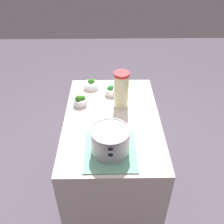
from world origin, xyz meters
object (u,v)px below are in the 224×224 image
Objects in this scene: cooking_pot at (110,140)px; lemonade_pitcher at (121,90)px; broccoli_bowl_center at (91,84)px; broccoli_bowl_front at (80,101)px; broccoli_bowl_back at (111,91)px.

cooking_pot is 0.49m from lemonade_pitcher.
lemonade_pitcher is at bearing -137.35° from broccoli_bowl_center.
broccoli_bowl_front is (0.01, 0.31, -0.10)m from lemonade_pitcher.
cooking_pot is at bearing -155.68° from broccoli_bowl_front.
lemonade_pitcher reaches higher than broccoli_bowl_front.
cooking_pot is 2.87× the size of broccoli_bowl_front.
broccoli_bowl_front is at bearing 163.90° from broccoli_bowl_center.
lemonade_pitcher is 0.37m from broccoli_bowl_center.
lemonade_pitcher is at bearing -154.19° from broccoli_bowl_back.
broccoli_bowl_back is (-0.10, -0.16, 0.00)m from broccoli_bowl_center.
broccoli_bowl_center is at bearing 57.54° from broccoli_bowl_back.
lemonade_pitcher is at bearing -92.49° from broccoli_bowl_front.
broccoli_bowl_back is at bearing 25.81° from lemonade_pitcher.
lemonade_pitcher reaches higher than broccoli_bowl_back.
cooking_pot reaches higher than broccoli_bowl_back.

